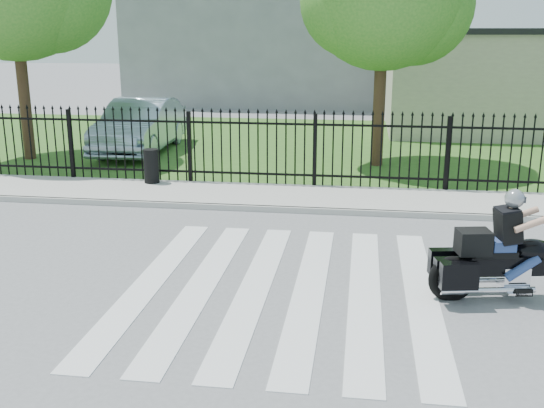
# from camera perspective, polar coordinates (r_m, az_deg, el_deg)

# --- Properties ---
(ground) EXTENTS (120.00, 120.00, 0.00)m
(ground) POSITION_cam_1_polar(r_m,az_deg,el_deg) (9.39, 0.91, -7.60)
(ground) COLOR slate
(ground) RESTS_ON ground
(crosswalk) EXTENTS (5.00, 5.50, 0.01)m
(crosswalk) POSITION_cam_1_polar(r_m,az_deg,el_deg) (9.39, 0.91, -7.56)
(crosswalk) COLOR silver
(crosswalk) RESTS_ON ground
(sidewalk) EXTENTS (40.00, 2.00, 0.12)m
(sidewalk) POSITION_cam_1_polar(r_m,az_deg,el_deg) (14.09, 3.48, 0.53)
(sidewalk) COLOR #ADAAA3
(sidewalk) RESTS_ON ground
(curb) EXTENTS (40.00, 0.12, 0.12)m
(curb) POSITION_cam_1_polar(r_m,az_deg,el_deg) (13.13, 3.12, -0.57)
(curb) COLOR #ADAAA3
(curb) RESTS_ON ground
(grass_strip) EXTENTS (40.00, 12.00, 0.02)m
(grass_strip) POSITION_cam_1_polar(r_m,az_deg,el_deg) (20.93, 5.09, 5.28)
(grass_strip) COLOR #2D591E
(grass_strip) RESTS_ON ground
(iron_fence) EXTENTS (26.00, 0.04, 1.80)m
(iron_fence) POSITION_cam_1_polar(r_m,az_deg,el_deg) (14.88, 3.86, 4.65)
(iron_fence) COLOR black
(iron_fence) RESTS_ON ground
(building_low) EXTENTS (10.00, 6.00, 3.50)m
(building_low) POSITION_cam_1_polar(r_m,az_deg,el_deg) (25.35, 21.97, 9.97)
(building_low) COLOR beige
(building_low) RESTS_ON ground
(building_low_roof) EXTENTS (10.20, 6.20, 0.20)m
(building_low_roof) POSITION_cam_1_polar(r_m,az_deg,el_deg) (25.28, 22.40, 14.14)
(building_low_roof) COLOR black
(building_low_roof) RESTS_ON building_low
(motorcycle_rider) EXTENTS (2.43, 1.08, 1.62)m
(motorcycle_rider) POSITION_cam_1_polar(r_m,az_deg,el_deg) (9.44, 20.74, -4.20)
(motorcycle_rider) COLOR black
(motorcycle_rider) RESTS_ON ground
(parked_car) EXTENTS (1.85, 4.92, 1.60)m
(parked_car) POSITION_cam_1_polar(r_m,az_deg,el_deg) (19.97, -11.74, 6.89)
(parked_car) COLOR #98ACBF
(parked_car) RESTS_ON grass_strip
(litter_bin) EXTENTS (0.39, 0.39, 0.81)m
(litter_bin) POSITION_cam_1_polar(r_m,az_deg,el_deg) (15.42, -10.77, 3.36)
(litter_bin) COLOR black
(litter_bin) RESTS_ON sidewalk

